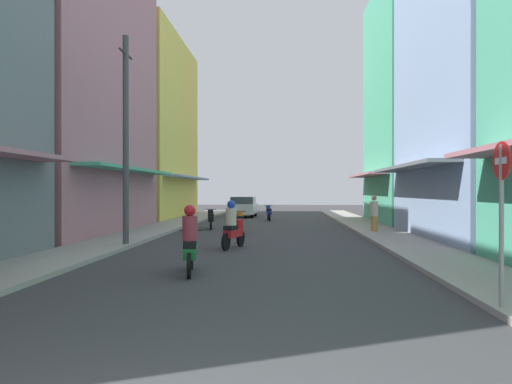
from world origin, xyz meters
The scene contains 16 objects.
ground_plane centered at (0.00, 16.55, 0.00)m, with size 90.40×90.40×0.00m, color #38383A.
sidewalk_left centered at (-5.15, 16.55, 0.06)m, with size 2.11×49.09×0.12m, color #9E9991.
sidewalk_right centered at (5.15, 16.55, 0.06)m, with size 2.11×49.09×0.12m, color #9E9991.
building_left_mid centered at (-9.20, 17.89, 7.38)m, with size 7.05×11.59×14.78m.
building_left_far centered at (-9.20, 30.40, 6.21)m, with size 7.05×12.09×12.43m.
building_right_mid centered at (9.20, 15.89, 6.25)m, with size 7.05×9.70×12.51m.
building_right_far centered at (9.20, 25.57, 6.89)m, with size 7.05×8.85×13.79m.
motorbike_red centered at (-0.74, 12.69, 0.70)m, with size 0.71×1.76×1.58m.
motorbike_blue centered at (-0.07, 27.66, 0.50)m, with size 0.55×1.81×0.96m.
motorbike_green centered at (-1.20, 7.84, 0.70)m, with size 0.57×1.80×1.58m.
motorbike_orange centered at (-1.04, 18.57, 0.50)m, with size 0.55×1.81×0.96m.
motorbike_black centered at (-2.74, 20.90, 0.50)m, with size 0.59×1.80×0.96m.
parked_car centered at (-2.03, 31.81, 0.74)m, with size 1.89×4.15×1.45m.
pedestrian_midway centered at (4.86, 18.48, 0.84)m, with size 0.34×0.34×1.67m.
utility_pole centered at (-4.35, 12.82, 3.61)m, with size 0.20×1.20×7.06m.
street_sign_no_entry centered at (4.25, 4.52, 1.72)m, with size 0.07×0.60×2.65m.
Camera 1 is at (0.95, -3.11, 1.89)m, focal length 34.18 mm.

